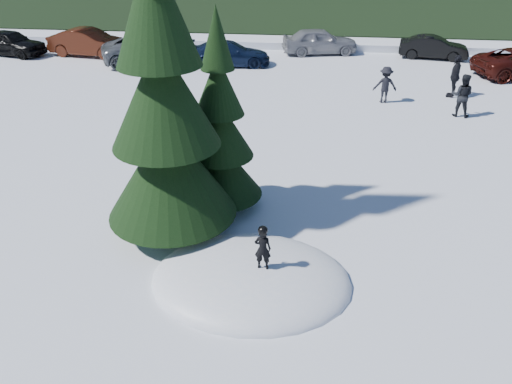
# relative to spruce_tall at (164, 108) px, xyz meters

# --- Properties ---
(ground) EXTENTS (200.00, 200.00, 0.00)m
(ground) POSITION_rel_spruce_tall_xyz_m (2.20, -1.80, -3.32)
(ground) COLOR white
(ground) RESTS_ON ground
(snow_mound) EXTENTS (4.48, 3.52, 0.96)m
(snow_mound) POSITION_rel_spruce_tall_xyz_m (2.20, -1.80, -3.32)
(snow_mound) COLOR white
(snow_mound) RESTS_ON ground
(spruce_tall) EXTENTS (3.20, 3.20, 8.60)m
(spruce_tall) POSITION_rel_spruce_tall_xyz_m (0.00, 0.00, 0.00)
(spruce_tall) COLOR black
(spruce_tall) RESTS_ON ground
(spruce_short) EXTENTS (2.20, 2.20, 5.37)m
(spruce_short) POSITION_rel_spruce_tall_xyz_m (1.00, 1.40, -1.22)
(spruce_short) COLOR black
(spruce_short) RESTS_ON ground
(child_skier) EXTENTS (0.37, 0.25, 0.98)m
(child_skier) POSITION_rel_spruce_tall_xyz_m (2.47, -1.91, -2.35)
(child_skier) COLOR black
(child_skier) RESTS_ON snow_mound
(adult_0) EXTENTS (1.00, 0.88, 1.72)m
(adult_0) POSITION_rel_spruce_tall_xyz_m (9.28, 9.62, -2.46)
(adult_0) COLOR black
(adult_0) RESTS_ON ground
(adult_1) EXTENTS (0.79, 1.18, 1.86)m
(adult_1) POSITION_rel_spruce_tall_xyz_m (9.57, 12.17, -2.39)
(adult_1) COLOR black
(adult_1) RESTS_ON ground
(adult_2) EXTENTS (1.04, 0.64, 1.56)m
(adult_2) POSITION_rel_spruce_tall_xyz_m (6.43, 11.01, -2.54)
(adult_2) COLOR black
(adult_2) RESTS_ON ground
(car_0) EXTENTS (4.48, 2.61, 1.43)m
(car_0) POSITION_rel_spruce_tall_xyz_m (-14.27, 17.19, -2.60)
(car_0) COLOR black
(car_0) RESTS_ON ground
(car_1) EXTENTS (4.79, 2.23, 1.52)m
(car_1) POSITION_rel_spruce_tall_xyz_m (-9.63, 17.52, -2.56)
(car_1) COLOR #37140A
(car_1) RESTS_ON ground
(car_2) EXTENTS (6.00, 4.30, 1.52)m
(car_2) POSITION_rel_spruce_tall_xyz_m (-5.45, 16.29, -2.56)
(car_2) COLOR #575B60
(car_2) RESTS_ON ground
(car_3) EXTENTS (4.58, 2.22, 1.28)m
(car_3) POSITION_rel_spruce_tall_xyz_m (-1.27, 16.38, -2.68)
(car_3) COLOR black
(car_3) RESTS_ON ground
(car_4) EXTENTS (4.62, 2.63, 1.48)m
(car_4) POSITION_rel_spruce_tall_xyz_m (3.59, 19.56, -2.58)
(car_4) COLOR gray
(car_4) RESTS_ON ground
(car_5) EXTENTS (3.93, 1.89, 1.24)m
(car_5) POSITION_rel_spruce_tall_xyz_m (10.03, 19.19, -2.70)
(car_5) COLOR black
(car_5) RESTS_ON ground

